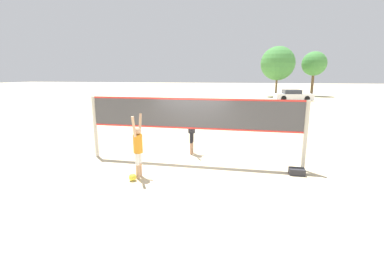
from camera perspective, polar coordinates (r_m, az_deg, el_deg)
ground_plane at (r=9.44m, az=0.00°, el=-7.72°), size 200.00×200.00×0.00m
volleyball_net at (r=9.03m, az=0.00°, el=2.00°), size 7.71×0.13×2.36m
player_spiker at (r=8.00m, az=-11.92°, el=-3.81°), size 0.28×0.68×1.98m
player_blocker at (r=10.21m, az=-0.08°, el=0.30°), size 0.28×0.70×2.13m
volleyball at (r=8.08m, az=-13.06°, el=-10.61°), size 0.22×0.22×0.22m
gear_bag at (r=9.00m, az=22.27°, el=-8.93°), size 0.48×0.33×0.21m
parked_car_near at (r=34.99m, az=21.51°, el=6.72°), size 4.71×2.39×1.35m
tree_left_cluster at (r=43.76m, az=25.51°, el=12.75°), size 3.58×3.58×6.64m
tree_right_cluster at (r=40.20m, az=18.52°, el=13.45°), size 4.84×4.84×7.23m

